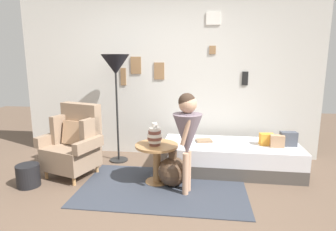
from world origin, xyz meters
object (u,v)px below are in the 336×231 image
Objects in this scene: demijohn_near at (173,171)px; magazine_basket at (28,176)px; person_child at (187,130)px; daybed at (230,157)px; vase_striped at (155,136)px; armchair at (74,143)px; book_on_daybed at (204,141)px; side_table at (157,156)px; floor_lamp at (116,69)px.

magazine_basket is at bearing -172.01° from demijohn_near.
person_child reaches higher than magazine_basket.
daybed is 6.66× the size of vase_striped.
armchair reaches higher than daybed.
demijohn_near reaches higher than magazine_basket.
book_on_daybed is at bearing 59.29° from demijohn_near.
floor_lamp is at bearing 135.54° from side_table.
demijohn_near is at bearing -6.44° from vase_striped.
armchair reaches higher than book_on_daybed.
floor_lamp reaches higher than magazine_basket.
magazine_basket is at bearing -129.65° from floor_lamp.
floor_lamp is at bearing 140.47° from demijohn_near.
side_table is 0.45× the size of person_child.
book_on_daybed is at bearing -5.77° from floor_lamp.
side_table is at bearing -135.45° from book_on_daybed.
armchair reaches higher than side_table.
person_child is (1.56, -0.38, 0.34)m from armchair.
vase_striped reaches higher than magazine_basket.
side_table is 1.90× the size of vase_striped.
floor_lamp reaches higher than book_on_daybed.
armchair is 1.78× the size of side_table.
daybed is 4.15× the size of demijohn_near.
book_on_daybed is 0.79× the size of magazine_basket.
armchair is at bearing 173.41° from side_table.
side_table reaches higher than daybed.
book_on_daybed is (-0.38, 0.05, 0.22)m from daybed.
vase_striped is (-0.02, -0.03, 0.27)m from side_table.
magazine_basket is (-1.79, -0.25, -0.05)m from demijohn_near.
demijohn_near is at bearing -15.83° from side_table.
armchair is 0.68m from magazine_basket.
demijohn_near reaches higher than daybed.
side_table is 0.33× the size of floor_lamp.
demijohn_near reaches higher than book_on_daybed.
floor_lamp is 1.67m from book_on_daybed.
side_table is 2.48× the size of book_on_daybed.
vase_striped is 1.30× the size of book_on_daybed.
demijohn_near is 1.64× the size of magazine_basket.
vase_striped is 1.02× the size of magazine_basket.
person_child reaches higher than demijohn_near.
daybed is 3.51× the size of side_table.
floor_lamp reaches higher than vase_striped.
vase_striped is 0.24× the size of person_child.
armchair is 1.41m from demijohn_near.
demijohn_near is at bearing -120.71° from book_on_daybed.
person_child is at bearing 1.96° from magazine_basket.
daybed is 2.69m from magazine_basket.
book_on_daybed is at bearing 76.82° from person_child.
daybed is 1.17× the size of floor_lamp.
book_on_daybed is 0.48× the size of demijohn_near.
armchair is at bearing 166.41° from person_child.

